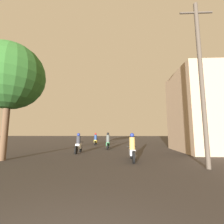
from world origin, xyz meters
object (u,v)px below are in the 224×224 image
motorcycle_white (78,145)px  motorcycle_green (108,142)px  motorcycle_yellow (96,140)px  street_tree (10,76)px  motorcycle_silver (132,150)px  utility_pole_near (201,77)px  building_right_near (213,111)px

motorcycle_white → motorcycle_green: motorcycle_green is taller
motorcycle_yellow → street_tree: 11.96m
motorcycle_silver → utility_pole_near: bearing=-32.2°
building_right_near → utility_pole_near: (-4.04, -5.85, 0.81)m
motorcycle_silver → street_tree: (-7.40, -0.21, 4.36)m
motorcycle_green → building_right_near: 9.58m
motorcycle_yellow → building_right_near: 12.78m
motorcycle_yellow → building_right_near: size_ratio=0.27×
motorcycle_green → utility_pole_near: utility_pole_near is taller
utility_pole_near → street_tree: bearing=171.8°
motorcycle_yellow → building_right_near: building_right_near is taller
motorcycle_silver → utility_pole_near: size_ratio=0.25×
building_right_near → utility_pole_near: 7.16m
motorcycle_white → street_tree: size_ratio=0.28×
street_tree → motorcycle_silver: bearing=1.6°
motorcycle_silver → motorcycle_yellow: 10.89m
motorcycle_silver → motorcycle_green: size_ratio=1.01×
utility_pole_near → street_tree: 10.71m
motorcycle_white → street_tree: (-3.52, -3.24, 4.36)m
motorcycle_white → motorcycle_green: 3.56m
building_right_near → utility_pole_near: utility_pole_near is taller
building_right_near → motorcycle_green: bearing=168.8°
motorcycle_green → building_right_near: bearing=-2.5°
motorcycle_white → street_tree: street_tree is taller
motorcycle_green → street_tree: 9.38m
motorcycle_silver → building_right_near: (7.21, 4.12, 2.78)m
motorcycle_white → utility_pole_near: (7.06, -4.76, 3.59)m
motorcycle_silver → utility_pole_near: 5.09m
building_right_near → street_tree: (-14.61, -4.33, 1.58)m
utility_pole_near → motorcycle_yellow: bearing=119.6°
motorcycle_white → utility_pole_near: size_ratio=0.24×
utility_pole_near → street_tree: size_ratio=1.15×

